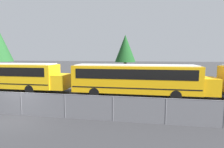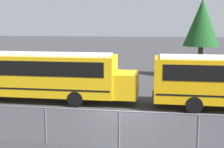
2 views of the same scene
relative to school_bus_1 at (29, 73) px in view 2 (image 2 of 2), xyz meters
The scene contains 4 objects.
ground_plane 9.69m from the school_bus_1, 45.48° to the right, with size 200.00×200.00×0.00m, color #38383A.
fence 9.58m from the school_bus_1, 45.49° to the right, with size 66.96×0.07×1.54m.
school_bus_1 is the anchor object (origin of this frame).
tree_2 16.11m from the school_bus_1, 41.54° to the left, with size 3.22×3.22×7.06m.
Camera 2 is at (1.51, -11.73, 4.94)m, focal length 50.00 mm.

